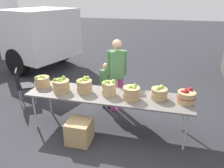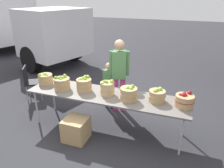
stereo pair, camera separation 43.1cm
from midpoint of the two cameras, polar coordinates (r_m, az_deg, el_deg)
The scene contains 14 objects.
ground_plane at distance 4.47m, azimuth 1.46°, elevation -11.58°, with size 40.00×40.00×0.00m, color #2D2D33.
market_table at distance 4.11m, azimuth 1.56°, elevation -3.31°, with size 3.10×0.76×0.75m.
apple_basket_green_0 at distance 4.70m, azimuth -14.68°, elevation 1.33°, with size 0.31×0.31×0.25m.
apple_basket_green_1 at distance 4.34m, azimuth -10.34°, elevation 0.15°, with size 0.33×0.33×0.29m.
apple_basket_green_2 at distance 4.21m, azimuth -4.52°, elevation -0.17°, with size 0.31×0.31×0.30m.
apple_basket_green_3 at distance 4.04m, azimuth 1.79°, elevation -1.12°, with size 0.28×0.28×0.31m.
apple_basket_green_4 at distance 3.88m, azimuth 7.61°, elevation -2.56°, with size 0.32×0.32×0.28m.
apple_basket_green_5 at distance 3.94m, azimuth 14.90°, elevation -2.94°, with size 0.31×0.31×0.25m.
apple_basket_red_0 at distance 3.91m, azimuth 21.60°, elevation -4.07°, with size 0.33×0.33×0.26m.
vendor_adult at distance 4.71m, azimuth 4.53°, elevation 3.46°, with size 0.42×0.29×1.65m.
child_customer at distance 4.91m, azimuth 1.68°, elevation 0.46°, with size 0.29×0.17×1.11m.
box_truck at distance 11.04m, azimuth -25.69°, elevation 15.31°, with size 7.98×4.51×2.75m.
folding_chair at distance 5.72m, azimuth -18.68°, elevation 0.95°, with size 0.55×0.55×0.86m.
produce_crate at distance 4.08m, azimuth -6.44°, elevation -11.83°, with size 0.42×0.42×0.42m, color tan.
Camera 2 is at (1.38, -3.43, 2.53)m, focal length 34.70 mm.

